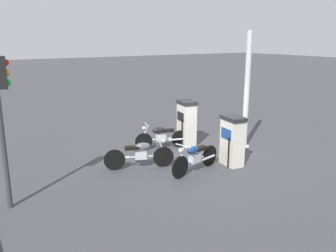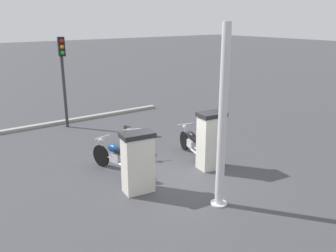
{
  "view_description": "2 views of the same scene",
  "coord_description": "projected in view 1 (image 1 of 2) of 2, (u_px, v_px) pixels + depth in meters",
  "views": [
    {
      "loc": [
        7.28,
        9.2,
        3.99
      ],
      "look_at": [
        1.25,
        -0.26,
        1.16
      ],
      "focal_mm": 37.85,
      "sensor_mm": 36.0,
      "label": 1
    },
    {
      "loc": [
        -7.32,
        5.58,
        4.3
      ],
      "look_at": [
        0.98,
        -0.58,
        1.13
      ],
      "focal_mm": 38.13,
      "sensor_mm": 36.0,
      "label": 2
    }
  ],
  "objects": [
    {
      "name": "fuel_pump_near",
      "position": [
        187.0,
        123.0,
        13.2
      ],
      "size": [
        0.67,
        0.84,
        1.7
      ],
      "color": "silver",
      "rests_on": "ground"
    },
    {
      "name": "roadside_traffic_light",
      "position": [
        2.0,
        107.0,
        7.95
      ],
      "size": [
        0.39,
        0.27,
        3.58
      ],
      "color": "#38383A",
      "rests_on": "ground"
    },
    {
      "name": "canopy_support_pole",
      "position": [
        247.0,
        93.0,
        12.75
      ],
      "size": [
        0.4,
        0.4,
        4.22
      ],
      "color": "silver",
      "rests_on": "ground"
    },
    {
      "name": "fuel_pump_far",
      "position": [
        232.0,
        140.0,
        11.18
      ],
      "size": [
        0.64,
        0.88,
        1.59
      ],
      "color": "silver",
      "rests_on": "ground"
    },
    {
      "name": "motorcycle_near_pump",
      "position": [
        161.0,
        136.0,
        12.9
      ],
      "size": [
        1.93,
        0.8,
        0.95
      ],
      "color": "black",
      "rests_on": "ground"
    },
    {
      "name": "ground_plane",
      "position": [
        202.0,
        155.0,
        12.29
      ],
      "size": [
        120.0,
        120.0,
        0.0
      ],
      "primitive_type": "plane",
      "color": "#424247"
    },
    {
      "name": "motorcycle_extra",
      "position": [
        140.0,
        154.0,
        10.95
      ],
      "size": [
        2.04,
        0.95,
        0.96
      ],
      "color": "black",
      "rests_on": "ground"
    },
    {
      "name": "motorcycle_far_pump",
      "position": [
        195.0,
        157.0,
        10.64
      ],
      "size": [
        2.03,
        0.7,
        0.97
      ],
      "color": "black",
      "rests_on": "ground"
    }
  ]
}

